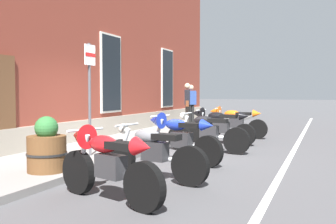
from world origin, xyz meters
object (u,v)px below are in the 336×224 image
Objects in this scene: motorcycle_grey_naked at (152,153)px; pedestrian_dark_jacket at (187,102)px; motorcycle_black_naked at (207,133)px; motorcycle_black_sport at (217,124)px; barrel_planter at (47,149)px; motorcycle_red_sport at (105,160)px; parking_sign at (90,83)px; pedestrian_blue_top at (191,102)px; motorcycle_orange_sport at (232,121)px; motorcycle_blue_sport at (177,136)px.

pedestrian_dark_jacket is (8.88, 2.54, 0.63)m from motorcycle_grey_naked.
motorcycle_black_naked reaches higher than motorcycle_grey_naked.
motorcycle_grey_naked is at bearing -177.73° from motorcycle_black_sport.
barrel_planter is (-9.45, -0.80, -0.59)m from pedestrian_dark_jacket.
motorcycle_black_naked is (4.66, -0.04, -0.08)m from motorcycle_red_sport.
barrel_planter is (-1.70, -0.26, -1.18)m from parking_sign.
motorcycle_grey_naked is 0.87× the size of parking_sign.
motorcycle_red_sport is 1.36m from motorcycle_grey_naked.
pedestrian_dark_jacket is at bearing 24.24° from motorcycle_black_naked.
barrel_planter is (-10.21, -0.90, -0.56)m from pedestrian_blue_top.
pedestrian_dark_jacket reaches higher than pedestrian_blue_top.
motorcycle_black_naked is 0.90× the size of parking_sign.
motorcycle_black_naked is 1.02× the size of motorcycle_black_sport.
pedestrian_blue_top is at bearing 5.06° from barrel_planter.
pedestrian_dark_jacket reaches higher than barrel_planter.
motorcycle_red_sport reaches higher than motorcycle_orange_sport.
motorcycle_red_sport is 11.31m from pedestrian_blue_top.
pedestrian_blue_top is (11.00, 2.57, 0.51)m from motorcycle_red_sport.
motorcycle_grey_naked is 3.30m from motorcycle_black_naked.
motorcycle_red_sport is at bearing 179.50° from motorcycle_black_naked.
motorcycle_blue_sport is 1.65m from motorcycle_black_naked.
parking_sign is (2.49, 1.93, 1.13)m from motorcycle_red_sport.
motorcycle_blue_sport is 1.16× the size of pedestrian_dark_jacket.
motorcycle_orange_sport is 2.20× the size of barrel_planter.
parking_sign is (-2.17, 1.97, 1.21)m from motorcycle_black_naked.
barrel_planter is at bearing 145.31° from motorcycle_blue_sport.
pedestrian_blue_top is 0.70× the size of parking_sign.
barrel_planter reaches higher than motorcycle_orange_sport.
barrel_planter is at bearing -171.21° from parking_sign.
motorcycle_blue_sport is 7.60m from pedestrian_dark_jacket.
motorcycle_black_sport is at bearing -25.93° from parking_sign.
motorcycle_red_sport is 10.54m from pedestrian_dark_jacket.
motorcycle_orange_sport is (7.88, 0.04, -0.00)m from motorcycle_red_sport.
motorcycle_black_sport is at bearing 177.31° from motorcycle_orange_sport.
motorcycle_red_sport is 2.01× the size of barrel_planter.
motorcycle_orange_sport is 4.05m from pedestrian_blue_top.
motorcycle_black_sport is (1.55, 0.16, 0.09)m from motorcycle_black_naked.
motorcycle_black_sport is 1.26× the size of pedestrian_blue_top.
motorcycle_blue_sport is at bearing 6.55° from motorcycle_grey_naked.
pedestrian_dark_jacket reaches higher than motorcycle_grey_naked.
pedestrian_blue_top is (6.34, 2.61, 0.59)m from motorcycle_black_naked.
motorcycle_blue_sport reaches higher than motorcycle_orange_sport.
pedestrian_dark_jacket is at bearing 15.97° from motorcycle_grey_naked.
pedestrian_blue_top is at bearing 38.99° from motorcycle_orange_sport.
motorcycle_red_sport is 3.35m from parking_sign.
motorcycle_grey_naked is at bearing -71.84° from barrel_planter.
barrel_planter is at bearing 164.09° from motorcycle_black_sport.
motorcycle_blue_sport is 0.95× the size of motorcycle_orange_sport.
motorcycle_black_naked is at bearing -23.82° from barrel_planter.
motorcycle_red_sport is at bearing -115.32° from barrel_planter.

